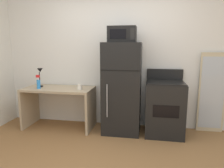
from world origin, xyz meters
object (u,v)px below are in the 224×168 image
(desk, at_px, (59,99))
(refrigerator, at_px, (122,88))
(microwave, at_px, (122,35))
(coffee_mug, at_px, (80,87))
(spray_bottle, at_px, (39,83))
(desk_lamp, at_px, (40,74))
(oven_range, at_px, (164,108))
(leaning_mirror, at_px, (212,93))

(desk, height_order, refrigerator, refrigerator)
(desk, xyz_separation_m, microwave, (1.17, -0.01, 1.16))
(desk, height_order, coffee_mug, coffee_mug)
(desk, bearing_deg, refrigerator, 0.66)
(refrigerator, bearing_deg, desk, -179.34)
(refrigerator, bearing_deg, coffee_mug, -171.87)
(desk, height_order, spray_bottle, spray_bottle)
(desk_lamp, relative_size, spray_bottle, 1.42)
(oven_range, bearing_deg, desk, -179.62)
(spray_bottle, bearing_deg, coffee_mug, 3.22)
(spray_bottle, xyz_separation_m, leaning_mirror, (3.03, 0.40, -0.15))
(spray_bottle, distance_m, refrigerator, 1.50)
(oven_range, bearing_deg, desk_lamp, 179.72)
(spray_bottle, xyz_separation_m, oven_range, (2.22, 0.15, -0.38))
(coffee_mug, distance_m, leaning_mirror, 2.31)
(desk_lamp, relative_size, coffee_mug, 3.72)
(desk, distance_m, microwave, 1.65)
(spray_bottle, relative_size, leaning_mirror, 0.18)
(leaning_mirror, bearing_deg, oven_range, -162.51)
(refrigerator, distance_m, oven_range, 0.80)
(desk, relative_size, microwave, 2.73)
(desk, bearing_deg, desk_lamp, 176.27)
(spray_bottle, distance_m, microwave, 1.72)
(oven_range, distance_m, leaning_mirror, 0.88)
(refrigerator, distance_m, leaning_mirror, 1.56)
(microwave, bearing_deg, leaning_mirror, 10.14)
(desk_lamp, bearing_deg, oven_range, -0.28)
(oven_range, bearing_deg, coffee_mug, -175.93)
(coffee_mug, bearing_deg, desk_lamp, 171.81)
(oven_range, relative_size, leaning_mirror, 0.79)
(microwave, xyz_separation_m, leaning_mirror, (1.54, 0.28, -0.99))
(desk, bearing_deg, oven_range, 0.38)
(spray_bottle, bearing_deg, microwave, 4.85)
(coffee_mug, distance_m, refrigerator, 0.74)
(desk_lamp, relative_size, oven_range, 0.32)
(coffee_mug, bearing_deg, refrigerator, 8.13)
(coffee_mug, xyz_separation_m, refrigerator, (0.74, 0.11, -0.02))
(desk_lamp, distance_m, refrigerator, 1.55)
(coffee_mug, height_order, oven_range, oven_range)
(spray_bottle, height_order, oven_range, oven_range)
(refrigerator, distance_m, microwave, 0.91)
(spray_bottle, relative_size, microwave, 0.54)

